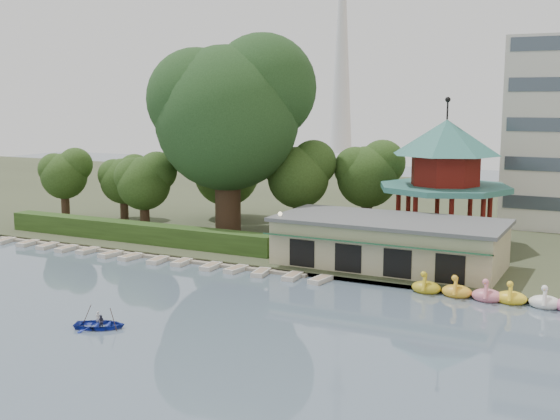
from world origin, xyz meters
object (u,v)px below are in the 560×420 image
Objects in this scene: dock at (138,253)px; boathouse at (389,242)px; pavilion at (445,170)px; big_tree at (230,108)px; rowboat_with_passengers at (100,321)px.

dock is 1.83× the size of boathouse.
dock is 29.14m from pavilion.
rowboat_with_passengers is (7.66, -28.56, -12.59)m from big_tree.
dock is 20.62m from rowboat_with_passengers.
dock is 2.52× the size of pavilion.
big_tree is at bearing 161.59° from boathouse.
pavilion reaches higher than dock.
big_tree is 3.82× the size of rowboat_with_passengers.
rowboat_with_passengers is at bearing -58.24° from dock.
pavilion is (24.00, 14.80, 7.36)m from dock.
boathouse is at bearing 12.24° from dock.
pavilion is 21.86m from big_tree.
big_tree is at bearing -169.74° from pavilion.
boathouse is 0.93× the size of big_tree.
pavilion is (2.00, 10.03, 5.11)m from boathouse.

